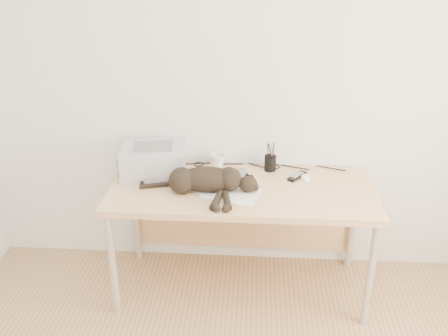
# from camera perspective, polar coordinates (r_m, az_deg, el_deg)

# --- Properties ---
(wall_back) EXTENTS (3.50, 0.00, 3.50)m
(wall_back) POSITION_cam_1_polar(r_m,az_deg,el_deg) (3.15, 2.48, 9.88)
(wall_back) COLOR silver
(wall_back) RESTS_ON floor
(desk) EXTENTS (1.60, 0.70, 0.74)m
(desk) POSITION_cam_1_polar(r_m,az_deg,el_deg) (3.15, 2.11, -3.69)
(desk) COLOR tan
(desk) RESTS_ON floor
(printer) EXTENTS (0.44, 0.39, 0.19)m
(printer) POSITION_cam_1_polar(r_m,az_deg,el_deg) (3.19, -8.05, 0.94)
(printer) COLOR #B5B5BA
(printer) RESTS_ON desk
(papers) EXTENTS (0.42, 0.35, 0.01)m
(papers) POSITION_cam_1_polar(r_m,az_deg,el_deg) (2.95, 0.55, -2.76)
(papers) COLOR white
(papers) RESTS_ON desk
(cat) EXTENTS (0.71, 0.33, 0.16)m
(cat) POSITION_cam_1_polar(r_m,az_deg,el_deg) (2.93, -2.33, -1.49)
(cat) COLOR black
(cat) RESTS_ON desk
(mug) EXTENTS (0.12, 0.12, 0.09)m
(mug) POSITION_cam_1_polar(r_m,az_deg,el_deg) (3.26, -0.71, 0.80)
(mug) COLOR silver
(mug) RESTS_ON desk
(pen_cup) EXTENTS (0.07, 0.07, 0.19)m
(pen_cup) POSITION_cam_1_polar(r_m,az_deg,el_deg) (3.23, 5.30, 0.61)
(pen_cup) COLOR black
(pen_cup) RESTS_ON desk
(remote_grey) EXTENTS (0.08, 0.17, 0.02)m
(remote_grey) POSITION_cam_1_polar(r_m,az_deg,el_deg) (3.16, 2.21, -0.73)
(remote_grey) COLOR slate
(remote_grey) RESTS_ON desk
(remote_black) EXTENTS (0.13, 0.15, 0.02)m
(remote_black) POSITION_cam_1_polar(r_m,az_deg,el_deg) (3.17, 8.36, -0.93)
(remote_black) COLOR black
(remote_black) RESTS_ON desk
(mouse) EXTENTS (0.07, 0.11, 0.03)m
(mouse) POSITION_cam_1_polar(r_m,az_deg,el_deg) (3.15, 9.35, -0.94)
(mouse) COLOR white
(mouse) RESTS_ON desk
(cable_tangle) EXTENTS (1.36, 0.08, 0.01)m
(cable_tangle) POSITION_cam_1_polar(r_m,az_deg,el_deg) (3.29, 2.28, 0.28)
(cable_tangle) COLOR black
(cable_tangle) RESTS_ON desk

